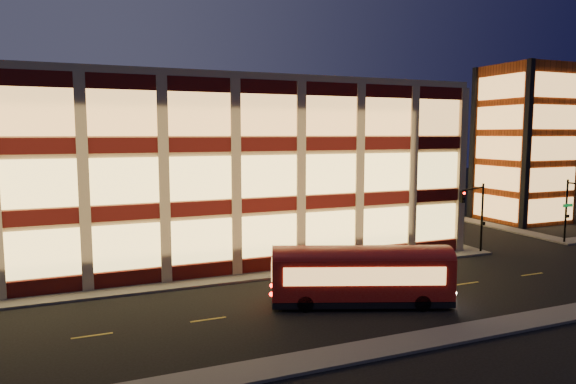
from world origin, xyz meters
name	(u,v)px	position (x,y,z in m)	size (l,w,h in m)	color
ground	(216,286)	(0.00, 0.00, 0.00)	(200.00, 200.00, 0.00)	black
sidewalk_office_south	(169,286)	(-3.00, 1.00, 0.07)	(54.00, 2.00, 0.15)	#514F4C
sidewalk_office_east	(375,222)	(23.00, 17.00, 0.07)	(2.00, 30.00, 0.15)	#514F4C
sidewalk_tower_west	(452,216)	(34.00, 17.00, 0.07)	(2.00, 30.00, 0.15)	#514F4C
sidewalk_near	(291,365)	(0.00, -13.00, 0.07)	(100.00, 2.00, 0.15)	#514F4C
office_building	(140,165)	(-2.91, 16.91, 7.25)	(50.45, 30.45, 14.50)	tan
stair_tower	(525,144)	(39.95, 11.95, 8.99)	(8.60, 8.60, 18.00)	#8C3814
traffic_signal_far	(475,207)	(22.21, 0.24, 4.11)	(3.79, 1.87, 6.00)	black
trolley_bus	(361,272)	(7.05, -7.02, 1.99)	(10.82, 6.29, 3.58)	#9F0E08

